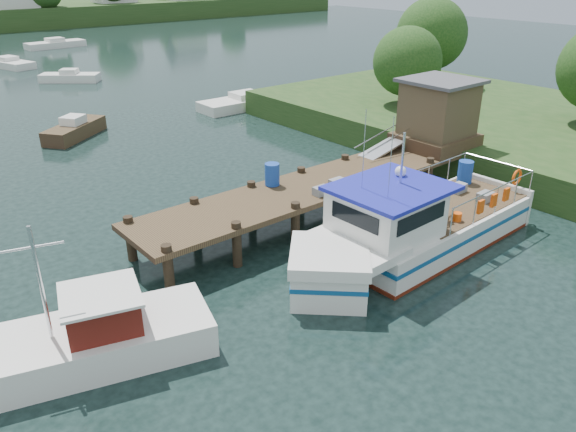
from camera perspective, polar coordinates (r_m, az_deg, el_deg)
ground_plane at (r=21.27m, az=-0.49°, el=-1.17°), size 160.00×160.00×0.00m
near_shore at (r=33.00m, az=24.16°, el=9.89°), size 16.00×30.00×7.76m
dock at (r=24.81m, az=11.34°, el=7.72°), size 16.60×3.00×4.78m
lobster_boat at (r=19.36m, az=12.25°, el=-1.34°), size 11.21×3.52×5.32m
work_boat at (r=15.17m, az=-21.11°, el=-12.00°), size 7.43×3.96×3.92m
moored_rowboat at (r=34.41m, az=-20.86°, el=8.22°), size 4.32×3.73×1.25m
moored_far at (r=72.40m, az=-22.56°, el=15.84°), size 6.60×2.63×1.10m
moored_b at (r=51.14m, az=-21.27°, el=13.03°), size 4.66×4.19×1.04m
moored_c at (r=39.29m, az=-4.29°, el=11.52°), size 6.66×2.30×1.05m
moored_d at (r=60.58m, az=-26.56°, el=13.72°), size 3.62×6.27×1.01m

